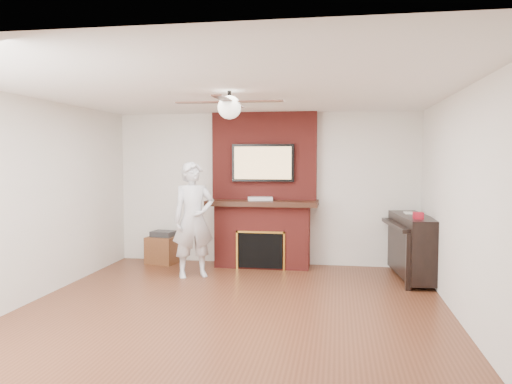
% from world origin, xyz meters
% --- Properties ---
extents(room_shell, '(5.36, 5.86, 2.86)m').
position_xyz_m(room_shell, '(0.00, 0.00, 1.25)').
color(room_shell, '#512918').
rests_on(room_shell, ground).
extents(fireplace, '(1.78, 0.64, 2.50)m').
position_xyz_m(fireplace, '(0.00, 2.55, 1.00)').
color(fireplace, maroon).
rests_on(fireplace, ground).
extents(tv, '(1.00, 0.08, 0.60)m').
position_xyz_m(tv, '(0.00, 2.50, 1.68)').
color(tv, black).
rests_on(tv, fireplace).
extents(ceiling_fan, '(1.21, 1.21, 0.31)m').
position_xyz_m(ceiling_fan, '(-0.00, 0.00, 2.33)').
color(ceiling_fan, black).
rests_on(ceiling_fan, room_shell).
extents(person, '(0.75, 0.67, 1.70)m').
position_xyz_m(person, '(-0.90, 1.63, 0.85)').
color(person, silver).
rests_on(person, ground).
extents(side_table, '(0.54, 0.54, 0.54)m').
position_xyz_m(side_table, '(-1.69, 2.48, 0.25)').
color(side_table, brown).
rests_on(side_table, ground).
extents(piano, '(0.69, 1.46, 1.02)m').
position_xyz_m(piano, '(2.27, 2.00, 0.50)').
color(piano, black).
rests_on(piano, ground).
extents(cable_box, '(0.43, 0.30, 0.06)m').
position_xyz_m(cable_box, '(-0.04, 2.45, 1.11)').
color(cable_box, silver).
rests_on(cable_box, fireplace).
extents(candle_orange, '(0.07, 0.07, 0.14)m').
position_xyz_m(candle_orange, '(-0.09, 2.30, 0.07)').
color(candle_orange, '#C04B16').
rests_on(candle_orange, ground).
extents(candle_green, '(0.07, 0.07, 0.09)m').
position_xyz_m(candle_green, '(-0.03, 2.31, 0.04)').
color(candle_green, '#2F7734').
rests_on(candle_green, ground).
extents(candle_cream, '(0.08, 0.08, 0.11)m').
position_xyz_m(candle_cream, '(0.13, 2.32, 0.06)').
color(candle_cream, beige).
rests_on(candle_cream, ground).
extents(candle_blue, '(0.06, 0.06, 0.09)m').
position_xyz_m(candle_blue, '(0.21, 2.36, 0.04)').
color(candle_blue, teal).
rests_on(candle_blue, ground).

